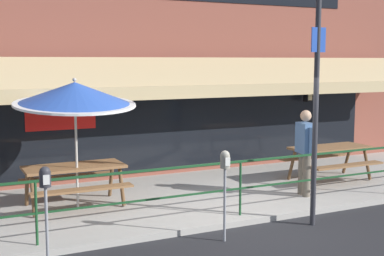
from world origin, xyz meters
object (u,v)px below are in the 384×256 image
picnic_table_centre (330,154)px  parking_meter_far (225,168)px  pedestrian_walking (305,148)px  patio_umbrella_left (75,94)px  street_sign_pole (316,95)px  picnic_table_left (74,174)px  parking_meter_near (45,187)px

picnic_table_centre → parking_meter_far: size_ratio=1.27×
pedestrian_walking → parking_meter_far: pedestrian_walking is taller
patio_umbrella_left → street_sign_pole: (3.42, -2.38, 0.04)m
picnic_table_centre → street_sign_pole: street_sign_pole is taller
pedestrian_walking → street_sign_pole: (-0.88, -1.37, 1.16)m
parking_meter_far → street_sign_pole: bearing=1.8°
picnic_table_left → patio_umbrella_left: patio_umbrella_left is taller
patio_umbrella_left → parking_meter_far: size_ratio=1.68×
parking_meter_far → pedestrian_walking: bearing=28.4°
picnic_table_left → picnic_table_centre: same height
picnic_table_left → street_sign_pole: 4.55m
picnic_table_left → patio_umbrella_left: size_ratio=0.75×
picnic_table_left → picnic_table_centre: 5.69m
pedestrian_walking → parking_meter_far: 2.99m
picnic_table_centre → parking_meter_near: size_ratio=1.27×
picnic_table_centre → parking_meter_far: (-4.00, -2.27, 0.44)m
pedestrian_walking → street_sign_pole: street_sign_pole is taller
parking_meter_near → parking_meter_far: 2.69m
patio_umbrella_left → picnic_table_centre: bearing=-1.6°
parking_meter_near → patio_umbrella_left: bearing=67.5°
picnic_table_left → parking_meter_near: (-1.02, -2.68, 0.44)m
patio_umbrella_left → pedestrian_walking: patio_umbrella_left is taller
picnic_table_left → street_sign_pole: street_sign_pole is taller
street_sign_pole → parking_meter_near: bearing=-178.8°
picnic_table_left → picnic_table_centre: size_ratio=1.00×
picnic_table_centre → picnic_table_left: bearing=176.3°
patio_umbrella_left → parking_meter_near: bearing=-112.5°
picnic_table_left → parking_meter_far: 3.16m
picnic_table_centre → pedestrian_walking: (-1.37, -0.85, 0.35)m
parking_meter_far → street_sign_pole: size_ratio=0.33×
patio_umbrella_left → parking_meter_near: 2.87m
pedestrian_walking → parking_meter_far: size_ratio=1.20×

